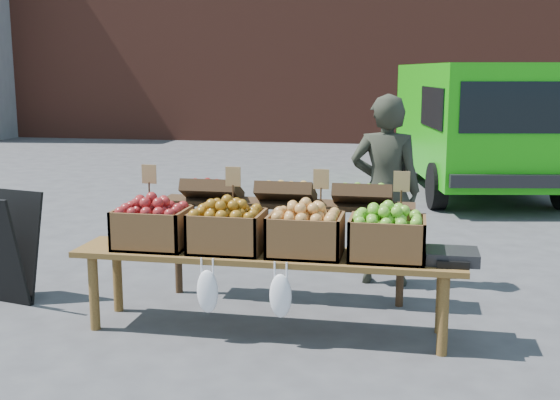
% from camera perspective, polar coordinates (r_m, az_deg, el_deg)
% --- Properties ---
extents(ground, '(80.00, 80.00, 0.00)m').
position_cam_1_polar(ground, '(4.98, 1.38, -10.82)').
color(ground, '#454548').
extents(delivery_van, '(2.68, 4.53, 1.90)m').
position_cam_1_polar(delivery_van, '(10.88, 15.70, 5.57)').
color(delivery_van, '#1AB10D').
rests_on(delivery_van, ground).
extents(vendor, '(0.61, 0.41, 1.62)m').
position_cam_1_polar(vendor, '(6.00, 8.54, 0.78)').
color(vendor, '#292C21').
rests_on(vendor, ground).
extents(back_table, '(2.10, 0.44, 1.04)m').
position_cam_1_polar(back_table, '(5.56, 0.49, -2.94)').
color(back_table, '#352314').
rests_on(back_table, ground).
extents(display_bench, '(2.70, 0.56, 0.57)m').
position_cam_1_polar(display_bench, '(4.94, -1.11, -7.50)').
color(display_bench, brown).
rests_on(display_bench, ground).
extents(crate_golden_apples, '(0.50, 0.40, 0.28)m').
position_cam_1_polar(crate_golden_apples, '(5.06, -10.31, -2.25)').
color(crate_golden_apples, maroon).
rests_on(crate_golden_apples, display_bench).
extents(crate_russet_pears, '(0.50, 0.40, 0.28)m').
position_cam_1_polar(crate_russet_pears, '(4.89, -4.29, -2.55)').
color(crate_russet_pears, '#9E6812').
rests_on(crate_russet_pears, display_bench).
extents(crate_red_apples, '(0.50, 0.40, 0.28)m').
position_cam_1_polar(crate_red_apples, '(4.78, 2.10, -2.84)').
color(crate_red_apples, gold).
rests_on(crate_red_apples, display_bench).
extents(crate_green_apples, '(0.50, 0.40, 0.28)m').
position_cam_1_polar(crate_green_apples, '(4.73, 8.71, -3.10)').
color(crate_green_apples, '#4B9426').
rests_on(crate_green_apples, display_bench).
extents(weighing_scale, '(0.34, 0.30, 0.08)m').
position_cam_1_polar(weighing_scale, '(4.76, 13.81, -4.45)').
color(weighing_scale, black).
rests_on(weighing_scale, display_bench).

